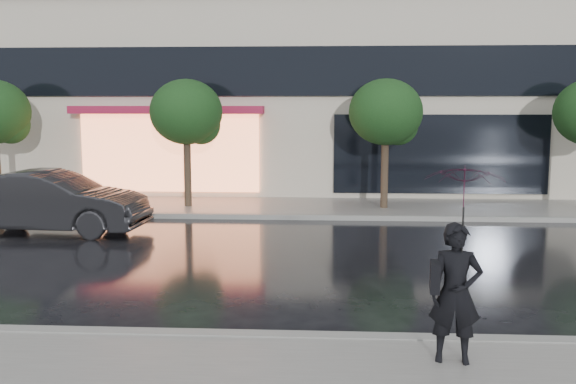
{
  "coord_description": "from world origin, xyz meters",
  "views": [
    {
      "loc": [
        1.18,
        -9.33,
        3.21
      ],
      "look_at": [
        0.43,
        3.95,
        1.4
      ],
      "focal_mm": 40.0,
      "sensor_mm": 36.0,
      "label": 1
    }
  ],
  "objects": [
    {
      "name": "ground",
      "position": [
        0.0,
        0.0,
        0.0
      ],
      "size": [
        120.0,
        120.0,
        0.0
      ],
      "primitive_type": "plane",
      "color": "black",
      "rests_on": "ground"
    },
    {
      "name": "sidewalk_far",
      "position": [
        0.0,
        10.25,
        0.06
      ],
      "size": [
        60.0,
        3.5,
        0.12
      ],
      "primitive_type": "cube",
      "color": "slate",
      "rests_on": "ground"
    },
    {
      "name": "curb_near",
      "position": [
        0.0,
        -1.0,
        0.07
      ],
      "size": [
        60.0,
        0.25,
        0.14
      ],
      "primitive_type": "cube",
      "color": "gray",
      "rests_on": "ground"
    },
    {
      "name": "curb_far",
      "position": [
        0.0,
        8.5,
        0.07
      ],
      "size": [
        60.0,
        0.25,
        0.14
      ],
      "primitive_type": "cube",
      "color": "gray",
      "rests_on": "ground"
    },
    {
      "name": "tree_mid_west",
      "position": [
        -2.94,
        10.03,
        2.92
      ],
      "size": [
        2.2,
        2.2,
        3.99
      ],
      "color": "#33261C",
      "rests_on": "ground"
    },
    {
      "name": "tree_mid_east",
      "position": [
        3.06,
        10.03,
        2.92
      ],
      "size": [
        2.2,
        2.2,
        3.99
      ],
      "color": "#33261C",
      "rests_on": "ground"
    },
    {
      "name": "parked_car",
      "position": [
        -5.67,
        6.26,
        0.78
      ],
      "size": [
        4.86,
        1.97,
        1.57
      ],
      "primitive_type": "imported",
      "rotation": [
        0.0,
        0.0,
        1.51
      ],
      "color": "black",
      "rests_on": "ground"
    },
    {
      "name": "pedestrian_with_umbrella",
      "position": [
        2.8,
        -1.78,
        1.68
      ],
      "size": [
        1.05,
        1.07,
        2.39
      ],
      "rotation": [
        0.0,
        0.0,
        -0.13
      ],
      "color": "black",
      "rests_on": "sidewalk_near"
    }
  ]
}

